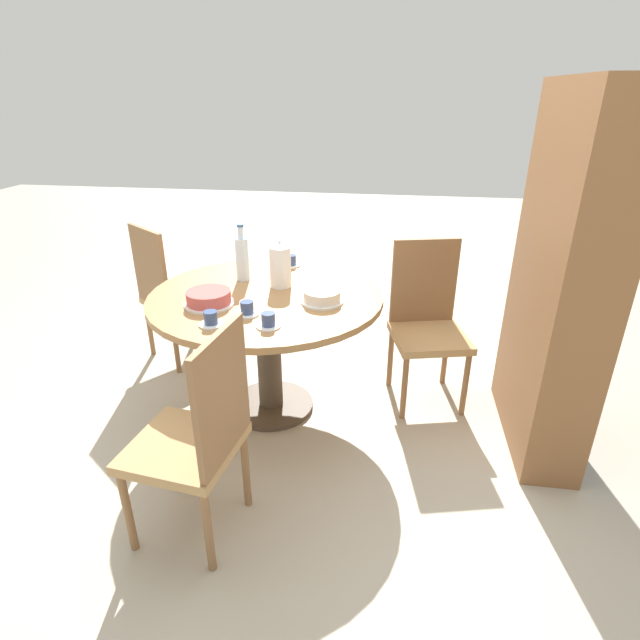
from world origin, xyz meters
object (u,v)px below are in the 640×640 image
at_px(cup_d, 291,262).
at_px(cup_b, 268,321).
at_px(chair_a, 427,321).
at_px(chair_c, 198,436).
at_px(chair_b, 171,293).
at_px(cake_main, 209,298).
at_px(cup_a, 211,320).
at_px(coffee_pot, 280,266).
at_px(cup_c, 247,309).
at_px(bookshelf, 555,284).
at_px(water_bottle, 242,258).
at_px(cake_second, 322,297).

bearing_deg(cup_d, cup_b, 4.88).
xyz_separation_m(chair_a, chair_c, (1.24, -0.95, 0.00)).
bearing_deg(cup_b, chair_c, -17.41).
xyz_separation_m(chair_b, chair_c, (1.46, 0.75, 0.00)).
distance_m(cake_main, cup_a, 0.25).
xyz_separation_m(chair_a, coffee_pot, (0.17, -0.85, 0.36)).
height_order(cup_b, cup_c, same).
bearing_deg(chair_a, coffee_pot, 177.66).
relative_size(cake_main, cup_d, 2.19).
relative_size(cup_b, cup_d, 1.00).
xyz_separation_m(chair_b, bookshelf, (0.53, 2.28, 0.39)).
height_order(water_bottle, cake_main, water_bottle).
bearing_deg(chair_a, bookshelf, -43.00).
distance_m(bookshelf, cake_main, 1.74).
xyz_separation_m(coffee_pot, cup_b, (0.53, 0.06, -0.09)).
xyz_separation_m(cup_a, cup_d, (-0.92, 0.20, 0.00)).
height_order(chair_a, cup_c, chair_a).
height_order(chair_a, cake_second, chair_a).
bearing_deg(chair_c, cup_c, -175.27).
bearing_deg(cup_d, chair_a, 77.51).
height_order(water_bottle, cake_second, water_bottle).
relative_size(water_bottle, cup_b, 2.80).
bearing_deg(cake_second, chair_b, -117.58).
xyz_separation_m(cup_b, cup_d, (-0.90, -0.08, 0.00)).
relative_size(bookshelf, coffee_pot, 6.78).
relative_size(chair_a, water_bottle, 2.95).
bearing_deg(bookshelf, coffee_pot, 84.15).
bearing_deg(water_bottle, cup_b, 26.38).
bearing_deg(cake_main, cup_b, 59.99).
distance_m(cake_main, cup_b, 0.43).
xyz_separation_m(bookshelf, cup_b, (0.39, -1.36, -0.12)).
bearing_deg(cup_c, chair_c, -2.67).
distance_m(chair_b, water_bottle, 0.79).
bearing_deg(water_bottle, chair_a, 95.22).
height_order(chair_a, bookshelf, bookshelf).
height_order(bookshelf, cake_main, bookshelf).
distance_m(chair_b, cake_main, 0.94).
relative_size(chair_c, cup_c, 8.24).
height_order(chair_b, chair_c, same).
height_order(chair_a, cup_d, chair_a).
relative_size(chair_c, cup_b, 8.24).
distance_m(chair_a, cake_second, 0.74).
relative_size(chair_a, cup_a, 8.24).
xyz_separation_m(chair_a, cake_main, (0.49, -1.15, 0.28)).
distance_m(chair_a, bookshelf, 0.76).
relative_size(water_bottle, cup_c, 2.80).
height_order(chair_b, bookshelf, bookshelf).
bearing_deg(cup_a, water_bottle, -177.44).
relative_size(chair_c, water_bottle, 2.95).
distance_m(chair_c, cup_a, 0.59).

